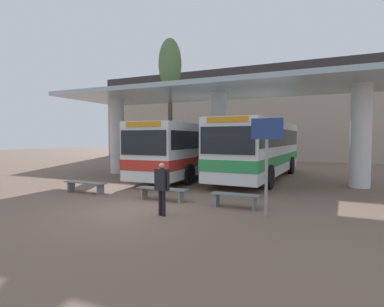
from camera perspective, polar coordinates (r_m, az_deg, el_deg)
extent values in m
plane|color=#755B4C|center=(9.89, -10.55, -10.52)|extent=(100.00, 100.00, 0.00)
cube|color=tan|center=(31.43, 14.17, 7.53)|extent=(40.00, 0.50, 9.66)
cube|color=#332D2D|center=(31.93, 14.26, 14.11)|extent=(40.00, 0.58, 2.32)
cylinder|color=silver|center=(20.10, -14.06, 3.16)|extent=(0.90, 0.90, 4.78)
cylinder|color=silver|center=(16.72, 5.01, 3.29)|extent=(0.90, 0.90, 4.78)
cylinder|color=silver|center=(15.85, 29.46, 2.93)|extent=(0.90, 0.90, 4.78)
cube|color=#9EB2BC|center=(16.92, 5.05, 11.82)|extent=(18.88, 6.19, 0.24)
cube|color=white|center=(18.33, 0.19, 1.08)|extent=(2.81, 11.54, 2.70)
cube|color=black|center=(18.32, 0.19, 2.69)|extent=(2.83, 11.08, 0.86)
cube|color=red|center=(18.36, 0.19, -0.81)|extent=(2.85, 11.58, 0.49)
cube|color=black|center=(13.17, -9.33, 2.05)|extent=(2.25, 0.13, 1.08)
cube|color=orange|center=(13.18, -9.36, 5.56)|extent=(1.71, 0.10, 0.22)
cylinder|color=black|center=(15.79, -8.84, -3.52)|extent=(0.31, 1.05, 1.04)
cylinder|color=black|center=(14.68, -0.63, -3.97)|extent=(0.31, 1.05, 1.04)
cylinder|color=black|center=(21.78, 0.35, -1.69)|extent=(0.31, 1.05, 1.04)
cylinder|color=black|center=(20.98, 6.56, -1.89)|extent=(0.31, 1.05, 1.04)
cube|color=white|center=(17.40, 12.84, 1.19)|extent=(3.03, 10.93, 2.84)
cube|color=black|center=(17.40, 12.86, 2.96)|extent=(3.05, 10.50, 0.91)
cube|color=#2D934C|center=(17.43, 12.82, -0.91)|extent=(3.07, 10.97, 0.51)
cube|color=black|center=(12.19, 6.64, 2.50)|extent=(2.33, 0.17, 1.13)
cube|color=orange|center=(12.21, 6.66, 6.50)|extent=(1.77, 0.13, 0.22)
cylinder|color=black|center=(14.69, 4.78, -3.87)|extent=(0.33, 1.11, 1.10)
cylinder|color=black|center=(13.95, 14.49, -4.32)|extent=(0.33, 1.11, 1.10)
cylinder|color=black|center=(20.67, 11.40, -1.93)|extent=(0.33, 1.11, 1.10)
cylinder|color=black|center=(20.15, 18.36, -2.15)|extent=(0.33, 1.11, 1.10)
cube|color=slate|center=(10.03, 8.25, -7.74)|extent=(1.60, 0.44, 0.04)
cube|color=slate|center=(10.27, 4.76, -8.77)|extent=(0.07, 0.37, 0.42)
cube|color=slate|center=(9.92, 11.84, -9.24)|extent=(0.07, 0.37, 0.42)
cube|color=slate|center=(13.30, -19.65, -5.23)|extent=(1.99, 0.44, 0.04)
cube|color=slate|center=(13.89, -22.01, -5.88)|extent=(0.07, 0.37, 0.42)
cube|color=slate|center=(12.81, -17.05, -6.54)|extent=(0.07, 0.37, 0.42)
cube|color=slate|center=(11.10, -5.71, -6.68)|extent=(1.95, 0.44, 0.04)
cube|color=slate|center=(11.54, -9.10, -7.48)|extent=(0.07, 0.37, 0.42)
cube|color=slate|center=(10.78, -2.06, -8.20)|extent=(0.07, 0.37, 0.42)
cylinder|color=gray|center=(8.94, 13.96, -4.62)|extent=(0.09, 0.09, 2.26)
cube|color=navy|center=(8.86, 14.08, 4.60)|extent=(0.90, 0.06, 0.60)
cylinder|color=black|center=(9.05, -6.06, -9.30)|extent=(0.13, 0.13, 0.76)
cylinder|color=black|center=(8.95, -5.40, -9.43)|extent=(0.13, 0.13, 0.76)
cube|color=black|center=(8.87, -5.76, -4.97)|extent=(0.45, 0.32, 0.63)
sphere|color=tan|center=(8.83, -5.77, -2.38)|extent=(0.17, 0.17, 0.17)
cylinder|color=black|center=(9.05, -6.87, -4.78)|extent=(0.10, 0.10, 0.54)
cylinder|color=black|center=(8.70, -4.59, -5.08)|extent=(0.10, 0.10, 0.54)
cylinder|color=#473A2B|center=(25.03, -4.17, 6.01)|extent=(0.37, 0.37, 7.24)
ellipsoid|color=#516B3D|center=(25.73, -4.21, 16.67)|extent=(1.89, 1.89, 4.16)
cube|color=#B2B7BC|center=(30.49, -3.98, 0.27)|extent=(4.49, 1.95, 1.29)
cube|color=#1E2328|center=(30.46, -3.98, 2.11)|extent=(2.49, 1.73, 0.67)
cylinder|color=black|center=(30.76, -0.95, -0.73)|extent=(0.61, 0.24, 0.61)
cylinder|color=black|center=(29.13, -2.32, -0.94)|extent=(0.61, 0.24, 0.61)
cylinder|color=black|center=(31.93, -5.48, -0.60)|extent=(0.61, 0.24, 0.61)
cylinder|color=black|center=(30.36, -7.04, -0.80)|extent=(0.61, 0.24, 0.61)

